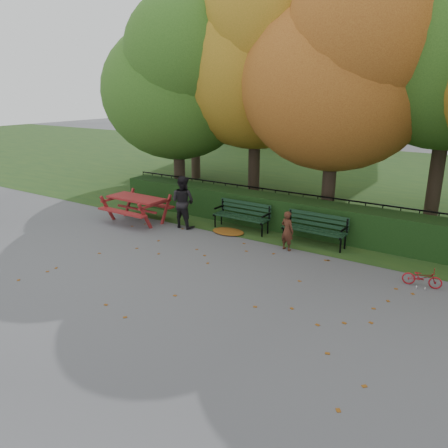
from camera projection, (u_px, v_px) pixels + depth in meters
The scene contains 17 objects.
ground at pixel (208, 281), 10.09m from camera, with size 90.00×90.00×0.00m, color slate.
grass_strip at pixel (375, 179), 21.22m from camera, with size 90.00×90.00×0.00m, color #1D3C18.
building_left at pixel (309, 43), 33.27m from camera, with size 10.00×7.00×15.00m, color #A09080.
hedge at pixel (292, 215), 13.52m from camera, with size 13.00×0.90×1.00m, color black.
iron_fence at pixel (302, 208), 14.14m from camera, with size 14.00×0.04×1.02m.
tree_a at pixel (179, 80), 15.91m from camera, with size 5.88×5.60×7.48m.
tree_b at pixel (262, 53), 15.12m from camera, with size 6.72×6.40×8.79m.
tree_c at pixel (345, 68), 12.95m from camera, with size 6.30×6.00×8.00m.
tree_f at pixel (197, 54), 19.49m from camera, with size 6.93×6.60×9.19m.
bench_left at pixel (243, 214), 13.56m from camera, with size 1.80×0.57×0.88m.
bench_right at pixel (315, 227), 12.30m from camera, with size 1.80×0.57×0.88m.
picnic_table at pixel (136, 203), 14.34m from camera, with size 1.97×1.59×0.95m.
leaf_pile at pixel (228, 232), 13.42m from camera, with size 1.05×0.73×0.07m, color #652B0B.
leaf_scatter at pixel (215, 276), 10.32m from camera, with size 9.00×5.70×0.01m, color #652B0B, non-canonical shape.
child at pixel (287, 231), 11.85m from camera, with size 0.40×0.26×1.10m, color #472316.
adult at pixel (183, 202), 13.73m from camera, with size 0.81×0.63×1.66m, color black.
bicycle at pixel (422, 277), 9.74m from camera, with size 0.29×0.83×0.44m, color #9F0E18.
Camera 1 is at (5.42, -7.49, 4.27)m, focal length 35.00 mm.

